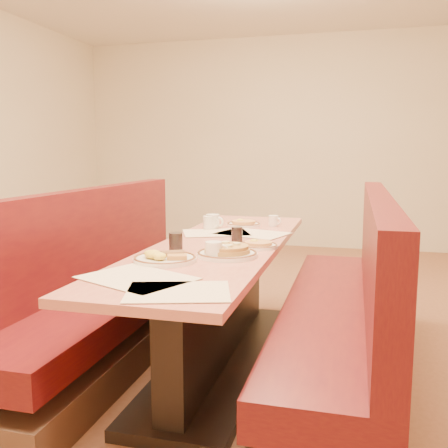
% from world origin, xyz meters
% --- Properties ---
extents(ground, '(8.00, 8.00, 0.00)m').
position_xyz_m(ground, '(0.00, 0.00, 0.00)').
color(ground, '#9E6647').
rests_on(ground, ground).
extents(room_envelope, '(6.04, 8.04, 2.82)m').
position_xyz_m(room_envelope, '(0.00, 0.00, 1.93)').
color(room_envelope, beige).
rests_on(room_envelope, ground).
extents(diner_table, '(0.70, 2.50, 0.75)m').
position_xyz_m(diner_table, '(0.00, 0.00, 0.37)').
color(diner_table, black).
rests_on(diner_table, ground).
extents(booth_left, '(0.55, 2.50, 1.05)m').
position_xyz_m(booth_left, '(-0.73, 0.00, 0.36)').
color(booth_left, '#4C3326').
rests_on(booth_left, ground).
extents(booth_right, '(0.55, 2.50, 1.05)m').
position_xyz_m(booth_right, '(0.73, 0.00, 0.36)').
color(booth_right, '#4C3326').
rests_on(booth_right, ground).
extents(placemat_near_left, '(0.55, 0.49, 0.00)m').
position_xyz_m(placemat_near_left, '(-0.12, -0.89, 0.75)').
color(placemat_near_left, beige).
rests_on(placemat_near_left, diner_table).
extents(placemat_near_right, '(0.46, 0.39, 0.00)m').
position_xyz_m(placemat_near_right, '(0.12, -1.05, 0.75)').
color(placemat_near_right, beige).
rests_on(placemat_near_right, diner_table).
extents(placemat_far_left, '(0.51, 0.46, 0.00)m').
position_xyz_m(placemat_far_left, '(-0.12, 0.34, 0.75)').
color(placemat_far_left, beige).
rests_on(placemat_far_left, diner_table).
extents(placemat_far_right, '(0.51, 0.44, 0.00)m').
position_xyz_m(placemat_far_right, '(0.12, 0.37, 0.75)').
color(placemat_far_right, beige).
rests_on(placemat_far_right, diner_table).
extents(pancake_plate, '(0.31, 0.31, 0.07)m').
position_xyz_m(pancake_plate, '(0.14, -0.36, 0.77)').
color(pancake_plate, white).
rests_on(pancake_plate, diner_table).
extents(eggs_plate, '(0.31, 0.31, 0.06)m').
position_xyz_m(eggs_plate, '(-0.13, -0.55, 0.77)').
color(eggs_plate, white).
rests_on(eggs_plate, diner_table).
extents(extra_plate_mid, '(0.22, 0.22, 0.04)m').
position_xyz_m(extra_plate_mid, '(0.25, -0.08, 0.77)').
color(extra_plate_mid, white).
rests_on(extra_plate_mid, diner_table).
extents(extra_plate_far, '(0.24, 0.24, 0.05)m').
position_xyz_m(extra_plate_far, '(-0.01, 0.71, 0.77)').
color(extra_plate_far, white).
rests_on(extra_plate_far, diner_table).
extents(coffee_mug_a, '(0.12, 0.08, 0.09)m').
position_xyz_m(coffee_mug_a, '(0.09, -0.44, 0.80)').
color(coffee_mug_a, white).
rests_on(coffee_mug_a, diner_table).
extents(coffee_mug_b, '(0.13, 0.09, 0.10)m').
position_xyz_m(coffee_mug_b, '(-0.19, 0.53, 0.80)').
color(coffee_mug_b, white).
rests_on(coffee_mug_b, diner_table).
extents(coffee_mug_c, '(0.10, 0.07, 0.08)m').
position_xyz_m(coffee_mug_c, '(0.20, 0.75, 0.79)').
color(coffee_mug_c, white).
rests_on(coffee_mug_c, diner_table).
extents(coffee_mug_d, '(0.12, 0.08, 0.09)m').
position_xyz_m(coffee_mug_d, '(-0.21, 0.50, 0.80)').
color(coffee_mug_d, white).
rests_on(coffee_mug_d, diner_table).
extents(soda_tumbler_near, '(0.07, 0.07, 0.10)m').
position_xyz_m(soda_tumbler_near, '(-0.17, -0.30, 0.80)').
color(soda_tumbler_near, black).
rests_on(soda_tumbler_near, diner_table).
extents(soda_tumbler_mid, '(0.07, 0.07, 0.09)m').
position_xyz_m(soda_tumbler_mid, '(0.09, 0.06, 0.79)').
color(soda_tumbler_mid, black).
rests_on(soda_tumbler_mid, diner_table).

